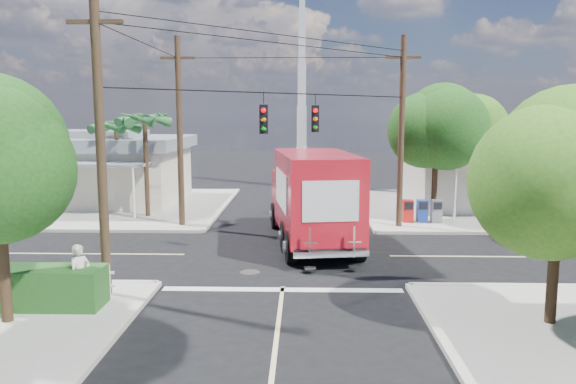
{
  "coord_description": "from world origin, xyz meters",
  "views": [
    {
      "loc": [
        0.65,
        -21.2,
        5.47
      ],
      "look_at": [
        0.0,
        2.0,
        2.2
      ],
      "focal_mm": 35.0,
      "sensor_mm": 36.0,
      "label": 1
    }
  ],
  "objects": [
    {
      "name": "tree_ne_front",
      "position": [
        7.21,
        6.76,
        4.77
      ],
      "size": [
        4.21,
        4.14,
        6.66
      ],
      "color": "#422D1C",
      "rests_on": "sidewalk_ne"
    },
    {
      "name": "picket_fence",
      "position": [
        -7.8,
        -5.6,
        0.68
      ],
      "size": [
        5.94,
        0.06,
        1.0
      ],
      "color": "silver",
      "rests_on": "sidewalk_sw"
    },
    {
      "name": "utility_poles",
      "position": [
        -1.58,
        1.6,
        4.67
      ],
      "size": [
        12.0,
        10.68,
        9.0
      ],
      "color": "#473321",
      "rests_on": "ground"
    },
    {
      "name": "road_markings",
      "position": [
        0.0,
        -1.47,
        0.01
      ],
      "size": [
        32.0,
        32.0,
        0.01
      ],
      "color": "beige",
      "rests_on": "ground"
    },
    {
      "name": "delivery_truck",
      "position": [
        1.03,
        2.03,
        1.97
      ],
      "size": [
        3.94,
        9.25,
        3.89
      ],
      "color": "black",
      "rests_on": "ground"
    },
    {
      "name": "building_nw",
      "position": [
        -12.0,
        12.46,
        2.22
      ],
      "size": [
        10.8,
        10.2,
        4.3
      ],
      "color": "beige",
      "rests_on": "sidewalk_nw"
    },
    {
      "name": "tree_se",
      "position": [
        7.01,
        -7.24,
        4.04
      ],
      "size": [
        3.67,
        3.54,
        5.62
      ],
      "color": "#422D1C",
      "rests_on": "sidewalk_se"
    },
    {
      "name": "vending_boxes",
      "position": [
        6.5,
        6.2,
        0.69
      ],
      "size": [
        1.9,
        0.5,
        1.1
      ],
      "color": "#B61915",
      "rests_on": "sidewalk_ne"
    },
    {
      "name": "building_ne",
      "position": [
        12.5,
        11.97,
        2.32
      ],
      "size": [
        11.8,
        10.2,
        4.5
      ],
      "color": "silver",
      "rests_on": "sidewalk_ne"
    },
    {
      "name": "sidewalk_ne",
      "position": [
        10.88,
        10.88,
        0.07
      ],
      "size": [
        14.12,
        14.12,
        0.14
      ],
      "color": "#A29D93",
      "rests_on": "ground"
    },
    {
      "name": "palm_nw_front",
      "position": [
        -7.5,
        7.5,
        5.04
      ],
      "size": [
        3.01,
        3.08,
        5.59
      ],
      "color": "#422D1C",
      "rests_on": "sidewalk_nw"
    },
    {
      "name": "radio_tower",
      "position": [
        0.5,
        20.0,
        5.64
      ],
      "size": [
        0.8,
        0.8,
        17.0
      ],
      "color": "silver",
      "rests_on": "ground"
    },
    {
      "name": "pedestrian",
      "position": [
        -5.53,
        -6.32,
        1.02
      ],
      "size": [
        0.69,
        0.77,
        1.75
      ],
      "primitive_type": "imported",
      "rotation": [
        0.0,
        0.0,
        1.02
      ],
      "color": "beige",
      "rests_on": "sidewalk_sw"
    },
    {
      "name": "sidewalk_nw",
      "position": [
        -10.88,
        10.88,
        0.07
      ],
      "size": [
        14.12,
        14.12,
        0.14
      ],
      "color": "#A29D93",
      "rests_on": "ground"
    },
    {
      "name": "palm_nw_back",
      "position": [
        -9.5,
        9.0,
        4.67
      ],
      "size": [
        3.01,
        3.08,
        5.19
      ],
      "color": "#422D1C",
      "rests_on": "sidewalk_nw"
    },
    {
      "name": "tree_ne_back",
      "position": [
        9.81,
        8.96,
        4.19
      ],
      "size": [
        3.77,
        3.66,
        5.82
      ],
      "color": "#422D1C",
      "rests_on": "sidewalk_ne"
    },
    {
      "name": "ground",
      "position": [
        0.0,
        0.0,
        0.0
      ],
      "size": [
        120.0,
        120.0,
        0.0
      ],
      "primitive_type": "plane",
      "color": "black",
      "rests_on": "ground"
    }
  ]
}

